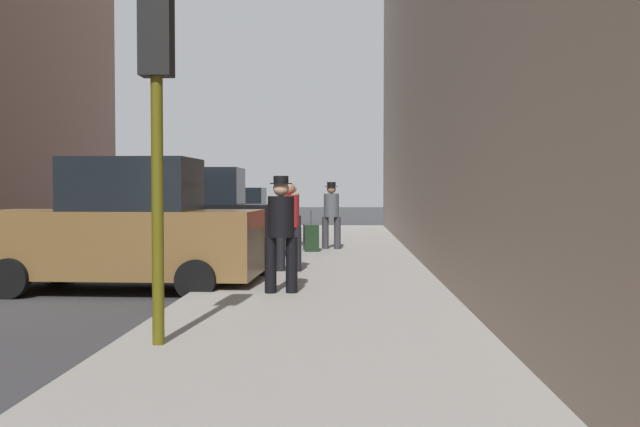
{
  "coord_description": "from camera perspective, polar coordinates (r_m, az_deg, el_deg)",
  "views": [
    {
      "loc": [
        6.41,
        -11.63,
        1.71
      ],
      "look_at": [
        5.8,
        4.09,
        1.2
      ],
      "focal_mm": 40.0,
      "sensor_mm": 36.0,
      "label": 1
    }
  ],
  "objects": [
    {
      "name": "sidewalk",
      "position": [
        11.75,
        0.18,
        -6.12
      ],
      "size": [
        4.0,
        40.0,
        0.15
      ],
      "primitive_type": "cube",
      "color": "gray",
      "rests_on": "ground_plane"
    },
    {
      "name": "parked_bronze_suv",
      "position": [
        12.47,
        -15.37,
        -1.31
      ],
      "size": [
        4.66,
        2.17,
        2.25
      ],
      "color": "brown",
      "rests_on": "ground_plane"
    },
    {
      "name": "parked_black_suv",
      "position": [
        17.57,
        -10.16,
        -0.36
      ],
      "size": [
        4.62,
        2.1,
        2.25
      ],
      "color": "black",
      "rests_on": "ground_plane"
    },
    {
      "name": "parked_gray_coupe",
      "position": [
        22.99,
        -7.22,
        -0.29
      ],
      "size": [
        4.22,
        2.09,
        1.79
      ],
      "color": "slate",
      "rests_on": "ground_plane"
    },
    {
      "name": "fire_hydrant",
      "position": [
        15.21,
        -5.21,
        -2.71
      ],
      "size": [
        0.42,
        0.22,
        0.7
      ],
      "color": "red",
      "rests_on": "sidewalk"
    },
    {
      "name": "traffic_light",
      "position": [
        7.43,
        -12.92,
        9.93
      ],
      "size": [
        0.32,
        0.32,
        3.6
      ],
      "color": "#514C0F",
      "rests_on": "sidewalk"
    },
    {
      "name": "pedestrian_with_beanie",
      "position": [
        18.9,
        0.91,
        0.14
      ],
      "size": [
        0.5,
        0.41,
        1.78
      ],
      "color": "#333338",
      "rests_on": "sidewalk"
    },
    {
      "name": "pedestrian_with_fedora",
      "position": [
        10.81,
        -3.14,
        -1.17
      ],
      "size": [
        0.52,
        0.44,
        1.78
      ],
      "color": "black",
      "rests_on": "sidewalk"
    },
    {
      "name": "pedestrian_in_tan_coat",
      "position": [
        19.97,
        -2.24,
        0.14
      ],
      "size": [
        0.51,
        0.42,
        1.71
      ],
      "color": "black",
      "rests_on": "sidewalk"
    },
    {
      "name": "pedestrian_in_red_jacket",
      "position": [
        13.71,
        -2.53,
        -0.66
      ],
      "size": [
        0.52,
        0.46,
        1.71
      ],
      "color": "black",
      "rests_on": "sidewalk"
    },
    {
      "name": "rolling_suitcase",
      "position": [
        18.28,
        -0.73,
        -1.95
      ],
      "size": [
        0.44,
        0.61,
        1.04
      ],
      "color": "black",
      "rests_on": "sidewalk"
    },
    {
      "name": "duffel_bag",
      "position": [
        13.22,
        -4.93,
        -4.3
      ],
      "size": [
        0.32,
        0.44,
        0.28
      ],
      "color": "black",
      "rests_on": "sidewalk"
    }
  ]
}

